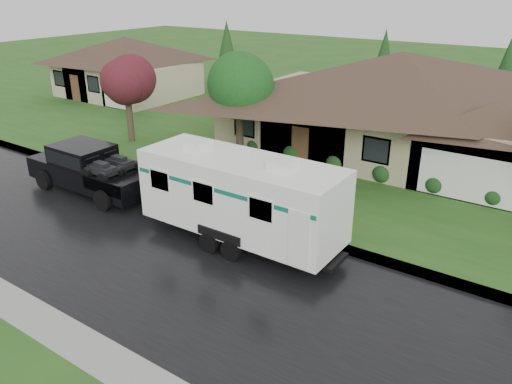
% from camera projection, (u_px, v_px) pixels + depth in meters
% --- Properties ---
extents(ground, '(140.00, 140.00, 0.00)m').
position_uv_depth(ground, '(210.00, 241.00, 19.15)').
color(ground, '#225219').
rests_on(ground, ground).
extents(road, '(140.00, 8.00, 0.01)m').
position_uv_depth(road, '(174.00, 263.00, 17.64)').
color(road, black).
rests_on(road, ground).
extents(curb, '(140.00, 0.50, 0.15)m').
position_uv_depth(curb, '(244.00, 218.00, 20.83)').
color(curb, gray).
rests_on(curb, ground).
extents(lawn, '(140.00, 26.00, 0.15)m').
position_uv_depth(lawn, '(366.00, 142.00, 30.49)').
color(lawn, '#225219').
rests_on(lawn, ground).
extents(house_main, '(19.44, 10.80, 6.90)m').
position_uv_depth(house_main, '(403.00, 93.00, 27.04)').
color(house_main, tan).
rests_on(house_main, lawn).
extents(house_far, '(10.80, 8.64, 5.80)m').
position_uv_depth(house_far, '(127.00, 62.00, 41.35)').
color(house_far, tan).
rests_on(house_far, lawn).
extents(tree_left_green, '(3.49, 3.49, 5.78)m').
position_uv_depth(tree_left_green, '(239.00, 86.00, 25.80)').
color(tree_left_green, '#382B1E').
rests_on(tree_left_green, lawn).
extents(tree_red, '(3.19, 3.19, 5.28)m').
position_uv_depth(tree_red, '(126.00, 81.00, 29.13)').
color(tree_red, '#382B1E').
rests_on(tree_red, lawn).
extents(shrub_row, '(13.60, 1.00, 1.00)m').
position_uv_depth(shrub_row, '(359.00, 166.00, 24.91)').
color(shrub_row, '#143814').
rests_on(shrub_row, lawn).
extents(pickup_truck, '(6.67, 2.54, 2.22)m').
position_uv_depth(pickup_truck, '(89.00, 167.00, 23.25)').
color(pickup_truck, black).
rests_on(pickup_truck, ground).
extents(travel_trailer, '(8.23, 2.89, 3.69)m').
position_uv_depth(travel_trailer, '(241.00, 195.00, 18.35)').
color(travel_trailer, white).
rests_on(travel_trailer, ground).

